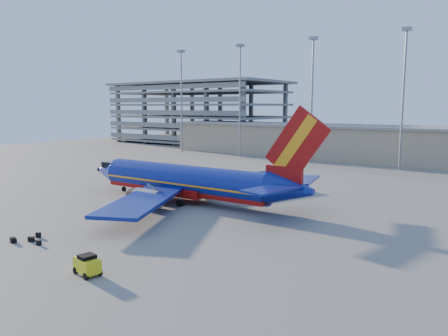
{
  "coord_description": "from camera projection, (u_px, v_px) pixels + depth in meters",
  "views": [
    {
      "loc": [
        38.76,
        -47.5,
        13.15
      ],
      "look_at": [
        0.6,
        4.35,
        4.0
      ],
      "focal_mm": 35.0,
      "sensor_mm": 36.0,
      "label": 1
    }
  ],
  "objects": [
    {
      "name": "terminal_building",
      "position": [
        392.0,
        144.0,
        102.24
      ],
      "size": [
        122.0,
        16.0,
        8.5
      ],
      "color": "gray",
      "rests_on": "ground"
    },
    {
      "name": "aircraft_main",
      "position": [
        190.0,
        182.0,
        60.1
      ],
      "size": [
        39.13,
        37.64,
        13.25
      ],
      "rotation": [
        0.0,
        0.0,
        0.03
      ],
      "color": "navy",
      "rests_on": "ground"
    },
    {
      "name": "ground",
      "position": [
        203.0,
        199.0,
        62.47
      ],
      "size": [
        220.0,
        220.0,
        0.0
      ],
      "primitive_type": "plane",
      "color": "slate",
      "rests_on": "ground"
    },
    {
      "name": "baggage_tug",
      "position": [
        87.0,
        264.0,
        34.19
      ],
      "size": [
        2.46,
        1.7,
        1.64
      ],
      "rotation": [
        0.0,
        0.0,
        -0.15
      ],
      "color": "yellow",
      "rests_on": "ground"
    },
    {
      "name": "luggage_pile",
      "position": [
        26.0,
        240.0,
        42.58
      ],
      "size": [
        3.41,
        2.86,
        0.52
      ],
      "color": "black",
      "rests_on": "ground"
    },
    {
      "name": "light_mast_row",
      "position": [
        355.0,
        85.0,
        93.75
      ],
      "size": [
        101.6,
        1.6,
        28.65
      ],
      "color": "gray",
      "rests_on": "ground"
    },
    {
      "name": "parking_garage",
      "position": [
        199.0,
        110.0,
        156.25
      ],
      "size": [
        62.0,
        32.0,
        21.4
      ],
      "color": "slate",
      "rests_on": "ground"
    }
  ]
}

